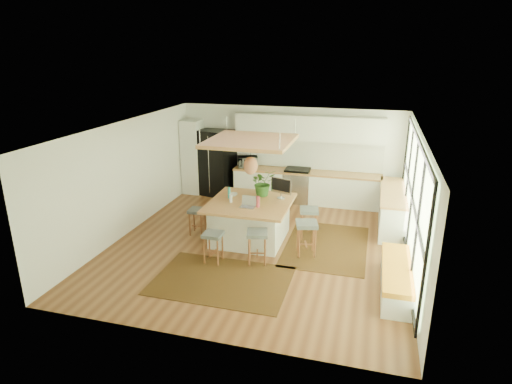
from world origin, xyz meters
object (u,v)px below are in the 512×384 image
(stool_near_left, at_px, (213,246))
(island_plant, at_px, (263,185))
(stool_right_front, at_px, (306,239))
(stool_left_side, at_px, (197,220))
(stool_right_back, at_px, (309,223))
(fridge, at_px, (217,165))
(monitor, at_px, (281,188))
(stool_near_right, at_px, (257,247))
(microwave, at_px, (248,161))
(island, at_px, (250,221))
(laptop, at_px, (247,202))

(stool_near_left, height_order, island_plant, island_plant)
(stool_right_front, height_order, stool_left_side, stool_right_front)
(stool_right_back, relative_size, island_plant, 1.13)
(fridge, bearing_deg, stool_left_side, -65.08)
(stool_left_side, height_order, monitor, monitor)
(stool_right_front, bearing_deg, stool_near_right, -143.92)
(microwave, bearing_deg, island, -91.86)
(island, xyz_separation_m, monitor, (0.63, 0.43, 0.72))
(stool_near_left, xyz_separation_m, stool_left_side, (-0.88, 1.25, 0.00))
(monitor, bearing_deg, island, -125.90)
(island, bearing_deg, microwave, 107.65)
(stool_right_back, xyz_separation_m, island_plant, (-1.13, 0.05, 0.82))
(stool_right_front, relative_size, monitor, 1.38)
(island, relative_size, laptop, 5.19)
(stool_left_side, bearing_deg, monitor, 13.84)
(island, relative_size, stool_near_right, 2.58)
(laptop, bearing_deg, island_plant, 84.98)
(monitor, height_order, microwave, monitor)
(laptop, relative_size, monitor, 0.65)
(stool_near_right, bearing_deg, island, 113.06)
(stool_near_left, relative_size, stool_right_front, 0.87)
(island, height_order, stool_left_side, island)
(stool_near_right, relative_size, microwave, 1.23)
(fridge, distance_m, stool_right_back, 4.07)
(microwave, xyz_separation_m, island_plant, (1.09, -2.40, 0.06))
(stool_right_back, bearing_deg, microwave, 132.36)
(stool_right_back, bearing_deg, island_plant, 177.70)
(stool_near_right, distance_m, microwave, 4.34)
(stool_left_side, bearing_deg, stool_near_left, -54.73)
(stool_near_right, distance_m, laptop, 1.11)
(stool_near_right, bearing_deg, microwave, 109.18)
(island, distance_m, stool_right_back, 1.39)
(stool_right_back, distance_m, laptop, 1.66)
(island, xyz_separation_m, island_plant, (0.16, 0.52, 0.71))
(stool_near_right, xyz_separation_m, microwave, (-1.40, 4.03, 0.77))
(stool_near_right, height_order, microwave, microwave)
(stool_left_side, distance_m, microwave, 3.09)
(monitor, distance_m, island_plant, 0.47)
(island, height_order, stool_right_front, island)
(laptop, xyz_separation_m, monitor, (0.58, 0.78, 0.14))
(island, bearing_deg, island_plant, 72.66)
(stool_right_back, xyz_separation_m, monitor, (-0.67, -0.05, 0.83))
(stool_near_left, xyz_separation_m, island_plant, (0.59, 1.82, 0.82))
(laptop, bearing_deg, stool_right_back, 36.47)
(monitor, xyz_separation_m, island_plant, (-0.46, 0.10, -0.01))
(stool_near_right, xyz_separation_m, island_plant, (-0.31, 1.64, 0.82))
(stool_right_back, bearing_deg, laptop, -146.38)
(stool_right_front, relative_size, island_plant, 1.19)
(laptop, bearing_deg, microwave, 109.37)
(fridge, distance_m, island, 3.52)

